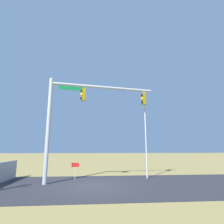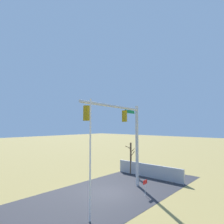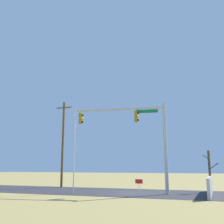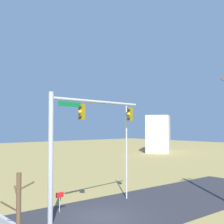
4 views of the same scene
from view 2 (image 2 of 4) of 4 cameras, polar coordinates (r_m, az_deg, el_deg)
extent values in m
plane|color=#9E894C|center=(17.25, -0.80, -22.67)|extent=(160.00, 160.00, 0.00)
cube|color=#2D2D33|center=(14.74, -12.57, -25.93)|extent=(28.00, 8.00, 0.01)
cube|color=#B7B5AD|center=(20.05, 9.15, -19.90)|extent=(6.00, 6.00, 0.01)
cube|color=#A8A8AD|center=(22.06, 10.67, -16.54)|extent=(0.20, 7.72, 1.38)
cylinder|color=#B2B5BA|center=(18.52, 7.34, -9.65)|extent=(0.28, 0.28, 7.36)
cylinder|color=#B2B5BA|center=(15.03, 0.75, 1.68)|extent=(7.83, 1.43, 0.20)
cube|color=#0F7238|center=(17.19, 5.22, 0.07)|extent=(1.78, 0.31, 0.28)
cube|color=#937A0F|center=(16.34, 3.69, -1.21)|extent=(0.29, 0.39, 0.96)
sphere|color=black|center=(16.48, 3.94, -0.19)|extent=(0.22, 0.22, 0.22)
sphere|color=yellow|center=(16.47, 3.94, -1.23)|extent=(0.22, 0.22, 0.22)
sphere|color=black|center=(16.46, 3.95, -2.28)|extent=(0.22, 0.22, 0.22)
cube|color=#937A0F|center=(12.29, -7.47, -0.33)|extent=(0.29, 0.39, 0.96)
sphere|color=black|center=(12.43, -7.01, 1.01)|extent=(0.22, 0.22, 0.22)
sphere|color=yellow|center=(12.41, -7.03, -0.37)|extent=(0.22, 0.22, 0.22)
sphere|color=black|center=(12.39, -7.04, -1.75)|extent=(0.22, 0.22, 0.22)
cylinder|color=silver|center=(11.84, -6.42, -13.50)|extent=(0.10, 0.10, 7.16)
cylinder|color=brown|center=(23.09, 5.53, -13.30)|extent=(0.20, 0.20, 3.53)
cylinder|color=brown|center=(23.32, 6.07, -12.12)|extent=(0.78, 0.07, 0.57)
cylinder|color=brown|center=(22.85, 4.74, -10.30)|extent=(0.54, 0.47, 0.39)
cylinder|color=brown|center=(22.78, 6.05, -11.17)|extent=(0.12, 0.61, 0.55)
cylinder|color=silver|center=(16.69, 9.71, -21.64)|extent=(0.04, 0.04, 0.90)
cube|color=red|center=(16.52, 9.68, -19.63)|extent=(0.56, 0.02, 0.32)
camera|label=1|loc=(26.43, -21.55, -10.60)|focal=29.17mm
camera|label=3|loc=(23.01, 75.08, -9.67)|focal=44.63mm
camera|label=4|loc=(34.99, -5.57, -3.96)|focal=49.43mm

